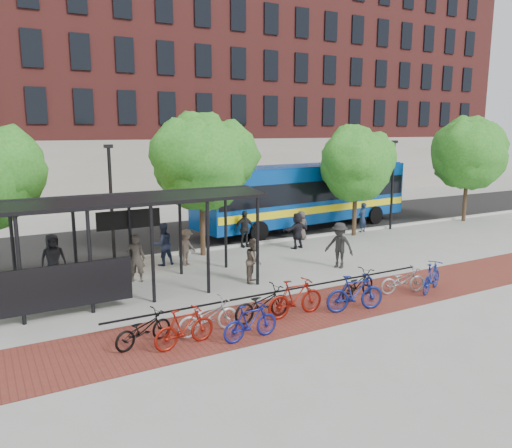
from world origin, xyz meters
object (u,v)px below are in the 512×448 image
pedestrian_4 (244,229)px  pedestrian_5 (297,231)px  lamp_post_right (392,182)px  pedestrian_7 (362,217)px  pedestrian_9 (339,245)px  bike_4 (262,304)px  bike_11 (432,277)px  bike_2 (208,317)px  pedestrian_1 (136,258)px  bike_10 (403,280)px  tree_c (357,161)px  tree_d (469,150)px  bike_3 (251,322)px  bike_8 (358,285)px  lamp_post_left (111,202)px  pedestrian_8 (254,260)px  pedestrian_0 (53,259)px  tree_b (203,158)px  bike_7 (355,293)px  bike_5 (296,298)px  bus (305,192)px  pedestrian_6 (301,225)px  pedestrian_3 (186,247)px  bike_1 (185,327)px  bus_shelter (106,211)px  pedestrian_2 (163,244)px

pedestrian_4 → pedestrian_5: bearing=-31.4°
lamp_post_right → pedestrian_7: size_ratio=3.08×
pedestrian_7 → pedestrian_9: 7.93m
bike_4 → pedestrian_7: size_ratio=1.20×
bike_11 → pedestrian_9: 4.23m
bike_2 → bike_11: 8.53m
pedestrian_1 → lamp_post_right: bearing=-142.6°
bike_10 → pedestrian_9: size_ratio=0.91×
tree_c → pedestrian_4: size_ratio=3.27×
tree_d → bike_3: size_ratio=3.84×
bike_4 → bike_8: 3.87m
lamp_post_left → pedestrian_8: lamp_post_left is taller
lamp_post_right → bike_2: 17.92m
lamp_post_right → pedestrian_9: bearing=-147.1°
lamp_post_left → pedestrian_0: lamp_post_left is taller
tree_b → bike_7: bearing=-82.3°
bike_5 → bus: bearing=-36.8°
tree_c → pedestrian_4: bearing=176.1°
lamp_post_right → pedestrian_0: lamp_post_right is taller
pedestrian_6 → pedestrian_3: bearing=23.3°
bike_2 → pedestrian_3: bearing=-21.5°
bike_1 → pedestrian_4: pedestrian_4 is taller
bike_10 → tree_b: bearing=36.7°
pedestrian_3 → pedestrian_8: pedestrian_8 is taller
bus_shelter → bike_4: bearing=-52.4°
pedestrian_2 → pedestrian_3: pedestrian_2 is taller
tree_d → bike_11: size_ratio=3.62×
tree_d → pedestrian_8: size_ratio=3.87×
bike_5 → pedestrian_2: bearing=10.9°
bus_shelter → tree_d: bearing=9.4°
bike_1 → bike_2: (0.91, 0.51, -0.04)m
bike_1 → pedestrian_7: size_ratio=1.08×
pedestrian_0 → pedestrian_6: 12.60m
lamp_post_right → pedestrian_7: lamp_post_right is taller
bike_2 → bike_10: bike_2 is taller
bike_2 → pedestrian_9: pedestrian_9 is taller
pedestrian_6 → pedestrian_8: size_ratio=0.91×
bike_8 → pedestrian_5: (2.33, 7.18, 0.39)m
bike_2 → bike_5: size_ratio=0.95×
bike_4 → pedestrian_8: bearing=-31.6°
lamp_post_left → pedestrian_5: 8.87m
pedestrian_1 → pedestrian_5: (8.42, 1.56, -0.04)m
bike_1 → bike_8: 6.67m
bike_1 → bike_3: (1.75, -0.47, -0.03)m
tree_b → pedestrian_6: (5.74, 0.45, -3.69)m
bus → tree_b: bearing=-164.6°
bike_4 → pedestrian_6: (7.47, 8.82, 0.25)m
bike_10 → pedestrian_9: (0.11, 3.73, 0.51)m
pedestrian_0 → pedestrian_2: 4.48m
pedestrian_7 → pedestrian_9: bearing=23.1°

